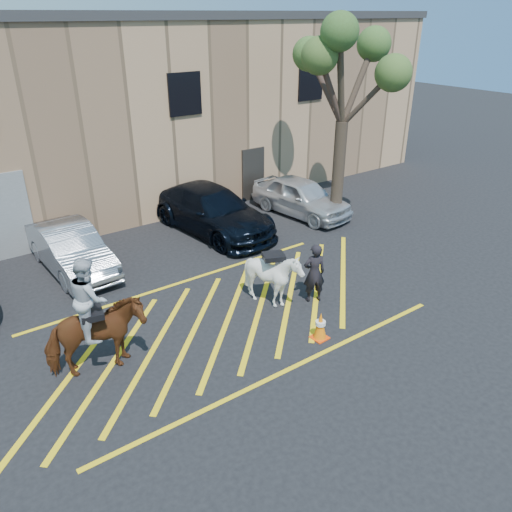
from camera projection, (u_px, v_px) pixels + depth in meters
ground at (221, 315)px, 13.25m from camera, size 90.00×90.00×0.00m
car_silver_sedan at (71, 249)px, 15.28m from camera, size 1.70×4.36×1.41m
car_blue_suv at (212, 210)px, 18.04m from camera, size 2.83×5.72×1.60m
car_white_suv at (301, 197)px, 19.57m from camera, size 2.27×4.48×1.46m
handler at (314, 273)px, 13.56m from camera, size 0.73×0.61×1.71m
warehouse at (62, 110)px, 20.38m from camera, size 32.42×10.20×7.30m
hatching_zone at (228, 320)px, 13.03m from camera, size 12.60×5.12×0.01m
mounted_bay at (94, 329)px, 10.69m from camera, size 2.27×1.35×2.81m
saddled_white at (273, 278)px, 13.40m from camera, size 1.80×1.88×1.63m
traffic_cone at (320, 326)px, 12.15m from camera, size 0.40×0.40×0.73m
tree at (346, 64)px, 16.62m from camera, size 3.99×4.37×7.31m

